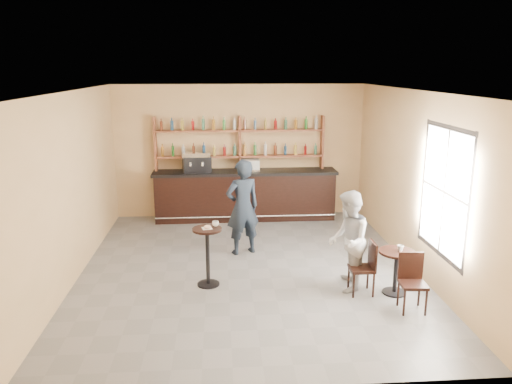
{
  "coord_description": "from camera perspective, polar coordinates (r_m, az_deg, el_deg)",
  "views": [
    {
      "loc": [
        -0.49,
        -8.49,
        3.59
      ],
      "look_at": [
        0.2,
        0.8,
        1.25
      ],
      "focal_mm": 35.0,
      "sensor_mm": 36.0,
      "label": 1
    }
  ],
  "objects": [
    {
      "name": "wall_front",
      "position": [
        5.39,
        1.27,
        -7.57
      ],
      "size": [
        7.0,
        0.0,
        7.0
      ],
      "primitive_type": "plane",
      "rotation": [
        -1.57,
        0.0,
        0.0
      ],
      "color": "tan",
      "rests_on": "floor"
    },
    {
      "name": "pedestal_table",
      "position": [
        8.45,
        -5.54,
        -7.4
      ],
      "size": [
        0.52,
        0.52,
        1.01
      ],
      "primitive_type": null,
      "rotation": [
        0.0,
        0.0,
        0.06
      ],
      "color": "black",
      "rests_on": "floor"
    },
    {
      "name": "cup_cafe",
      "position": [
        8.34,
        16.18,
        -6.18
      ],
      "size": [
        0.13,
        0.13,
        0.09
      ],
      "primitive_type": "imported",
      "rotation": [
        0.0,
        0.0,
        0.41
      ],
      "color": "white",
      "rests_on": "cafe_table"
    },
    {
      "name": "liquor_bottles",
      "position": [
        11.97,
        -1.88,
        6.38
      ],
      "size": [
        3.68,
        0.1,
        1.0
      ],
      "primitive_type": null,
      "color": "#8C5919",
      "rests_on": "shelf_unit"
    },
    {
      "name": "patron_second",
      "position": [
        8.31,
        10.48,
        -5.53
      ],
      "size": [
        0.8,
        0.93,
        1.67
      ],
      "primitive_type": "imported",
      "rotation": [
        0.0,
        0.0,
        -1.8
      ],
      "color": "#ADADB3",
      "rests_on": "floor"
    },
    {
      "name": "wall_right",
      "position": [
        9.39,
        17.69,
        1.19
      ],
      "size": [
        0.0,
        7.0,
        7.0
      ],
      "primitive_type": "plane",
      "rotation": [
        1.57,
        0.0,
        -1.57
      ],
      "color": "tan",
      "rests_on": "floor"
    },
    {
      "name": "cafe_table",
      "position": [
        8.47,
        15.67,
        -8.83
      ],
      "size": [
        0.6,
        0.6,
        0.73
      ],
      "primitive_type": null,
      "rotation": [
        0.0,
        0.0,
        -0.03
      ],
      "color": "black",
      "rests_on": "floor"
    },
    {
      "name": "window_frame",
      "position": [
        8.29,
        20.68,
        0.0
      ],
      "size": [
        0.04,
        1.7,
        2.1
      ],
      "primitive_type": null,
      "color": "black",
      "rests_on": "wall_right"
    },
    {
      "name": "napkin",
      "position": [
        8.27,
        -5.62,
        -4.14
      ],
      "size": [
        0.19,
        0.19,
        0.0
      ],
      "primitive_type": "cube",
      "rotation": [
        0.0,
        0.0,
        0.22
      ],
      "color": "white",
      "rests_on": "pedestal_table"
    },
    {
      "name": "chair_west",
      "position": [
        8.32,
        11.98,
        -8.48
      ],
      "size": [
        0.38,
        0.38,
        0.88
      ],
      "primitive_type": null,
      "rotation": [
        0.0,
        0.0,
        -1.57
      ],
      "color": "black",
      "rests_on": "floor"
    },
    {
      "name": "window_pane",
      "position": [
        8.29,
        20.72,
        0.0
      ],
      "size": [
        0.0,
        2.0,
        2.0
      ],
      "primitive_type": "plane",
      "rotation": [
        1.57,
        0.0,
        -1.57
      ],
      "color": "white",
      "rests_on": "wall_right"
    },
    {
      "name": "ceiling",
      "position": [
        8.51,
        -0.96,
        11.48
      ],
      "size": [
        7.0,
        7.0,
        0.0
      ],
      "primitive_type": "plane",
      "rotation": [
        3.14,
        0.0,
        0.0
      ],
      "color": "white",
      "rests_on": "wall_back"
    },
    {
      "name": "shelf_unit",
      "position": [
        12.0,
        -1.87,
        5.57
      ],
      "size": [
        4.0,
        0.26,
        1.4
      ],
      "primitive_type": null,
      "color": "brown",
      "rests_on": "wall_back"
    },
    {
      "name": "bar_counter",
      "position": [
        12.03,
        -1.24,
        -0.33
      ],
      "size": [
        4.37,
        0.85,
        1.18
      ],
      "primitive_type": null,
      "color": "black",
      "rests_on": "floor"
    },
    {
      "name": "chair_south",
      "position": [
        7.94,
        17.51,
        -9.96
      ],
      "size": [
        0.41,
        0.41,
        0.88
      ],
      "primitive_type": null,
      "rotation": [
        0.0,
        0.0,
        -0.07
      ],
      "color": "black",
      "rests_on": "floor"
    },
    {
      "name": "floor",
      "position": [
        9.23,
        -0.88,
        -8.79
      ],
      "size": [
        7.0,
        7.0,
        0.0
      ],
      "primitive_type": "plane",
      "color": "slate",
      "rests_on": "ground"
    },
    {
      "name": "espresso_machine",
      "position": [
        11.85,
        -6.79,
        3.44
      ],
      "size": [
        0.71,
        0.51,
        0.46
      ],
      "primitive_type": null,
      "rotation": [
        0.0,
        0.0,
        0.15
      ],
      "color": "black",
      "rests_on": "bar_counter"
    },
    {
      "name": "donut",
      "position": [
        8.26,
        -5.56,
        -4.01
      ],
      "size": [
        0.16,
        0.16,
        0.04
      ],
      "primitive_type": "torus",
      "rotation": [
        0.0,
        0.0,
        0.38
      ],
      "color": "#C77749",
      "rests_on": "napkin"
    },
    {
      "name": "man_main",
      "position": [
        9.7,
        -1.54,
        -1.76
      ],
      "size": [
        0.8,
        0.66,
        1.88
      ],
      "primitive_type": "imported",
      "rotation": [
        0.0,
        0.0,
        3.5
      ],
      "color": "black",
      "rests_on": "floor"
    },
    {
      "name": "pastry_case",
      "position": [
        11.88,
        -0.69,
        3.08
      ],
      "size": [
        0.45,
        0.36,
        0.27
      ],
      "primitive_type": null,
      "rotation": [
        0.0,
        0.0,
        0.02
      ],
      "color": "silver",
      "rests_on": "bar_counter"
    },
    {
      "name": "cup_pedestal",
      "position": [
        8.35,
        -4.65,
        -3.63
      ],
      "size": [
        0.15,
        0.15,
        0.09
      ],
      "primitive_type": "imported",
      "rotation": [
        0.0,
        0.0,
        0.36
      ],
      "color": "white",
      "rests_on": "pedestal_table"
    },
    {
      "name": "wall_back",
      "position": [
        12.16,
        -1.89,
        4.68
      ],
      "size": [
        7.0,
        0.0,
        7.0
      ],
      "primitive_type": "plane",
      "rotation": [
        1.57,
        0.0,
        0.0
      ],
      "color": "tan",
      "rests_on": "floor"
    },
    {
      "name": "wall_left",
      "position": [
        9.07,
        -20.2,
        0.55
      ],
      "size": [
        0.0,
        7.0,
        7.0
      ],
      "primitive_type": "plane",
      "rotation": [
        1.57,
        0.0,
        1.57
      ],
      "color": "tan",
      "rests_on": "floor"
    }
  ]
}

